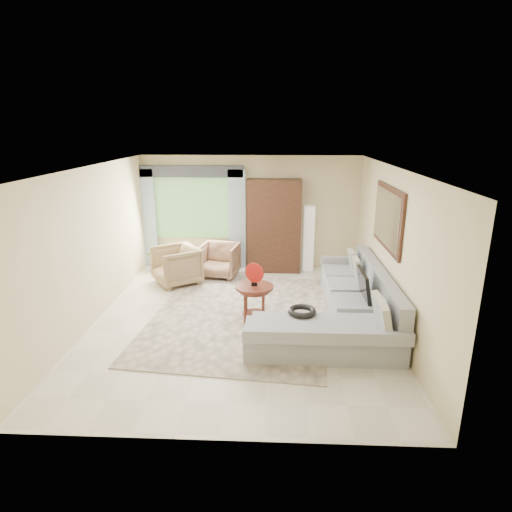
{
  "coord_description": "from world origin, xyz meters",
  "views": [
    {
      "loc": [
        0.57,
        -6.78,
        3.22
      ],
      "look_at": [
        0.25,
        0.35,
        1.05
      ],
      "focal_mm": 30.0,
      "sensor_mm": 36.0,
      "label": 1
    }
  ],
  "objects_px": {
    "tv_screen": "(364,285)",
    "armoire": "(274,226)",
    "sectional_sofa": "(346,310)",
    "coffee_table": "(254,302)",
    "potted_plant": "(159,259)",
    "floor_lamp": "(308,238)",
    "armchair_left": "(176,266)",
    "armchair_right": "(219,260)"
  },
  "relations": [
    {
      "from": "tv_screen",
      "to": "armoire",
      "type": "relative_size",
      "value": 0.35
    },
    {
      "from": "coffee_table",
      "to": "armoire",
      "type": "xyz_separation_m",
      "value": [
        0.31,
        2.76,
        0.71
      ]
    },
    {
      "from": "coffee_table",
      "to": "potted_plant",
      "type": "bearing_deg",
      "value": 132.1
    },
    {
      "from": "armchair_left",
      "to": "sectional_sofa",
      "type": "bearing_deg",
      "value": 25.99
    },
    {
      "from": "armchair_left",
      "to": "armchair_right",
      "type": "bearing_deg",
      "value": 86.57
    },
    {
      "from": "armchair_right",
      "to": "armoire",
      "type": "relative_size",
      "value": 0.39
    },
    {
      "from": "armchair_right",
      "to": "floor_lamp",
      "type": "height_order",
      "value": "floor_lamp"
    },
    {
      "from": "coffee_table",
      "to": "armchair_right",
      "type": "relative_size",
      "value": 0.79
    },
    {
      "from": "tv_screen",
      "to": "armchair_left",
      "type": "xyz_separation_m",
      "value": [
        -3.55,
        1.84,
        -0.32
      ]
    },
    {
      "from": "armchair_left",
      "to": "potted_plant",
      "type": "relative_size",
      "value": 1.63
    },
    {
      "from": "armchair_right",
      "to": "floor_lamp",
      "type": "xyz_separation_m",
      "value": [
        2.0,
        0.56,
        0.38
      ]
    },
    {
      "from": "potted_plant",
      "to": "floor_lamp",
      "type": "distance_m",
      "value": 3.49
    },
    {
      "from": "armchair_left",
      "to": "potted_plant",
      "type": "xyz_separation_m",
      "value": [
        -0.61,
        0.84,
        -0.13
      ]
    },
    {
      "from": "potted_plant",
      "to": "floor_lamp",
      "type": "bearing_deg",
      "value": 3.79
    },
    {
      "from": "tv_screen",
      "to": "potted_plant",
      "type": "bearing_deg",
      "value": 147.19
    },
    {
      "from": "armoire",
      "to": "potted_plant",
      "type": "bearing_deg",
      "value": -176.36
    },
    {
      "from": "armchair_right",
      "to": "potted_plant",
      "type": "relative_size",
      "value": 1.5
    },
    {
      "from": "tv_screen",
      "to": "floor_lamp",
      "type": "xyz_separation_m",
      "value": [
        -0.7,
        2.91,
        0.03
      ]
    },
    {
      "from": "coffee_table",
      "to": "armchair_right",
      "type": "distance_m",
      "value": 2.43
    },
    {
      "from": "tv_screen",
      "to": "coffee_table",
      "type": "xyz_separation_m",
      "value": [
        -1.81,
        0.08,
        -0.38
      ]
    },
    {
      "from": "sectional_sofa",
      "to": "armchair_left",
      "type": "relative_size",
      "value": 3.93
    },
    {
      "from": "coffee_table",
      "to": "armchair_left",
      "type": "height_order",
      "value": "armchair_left"
    },
    {
      "from": "armchair_right",
      "to": "armoire",
      "type": "height_order",
      "value": "armoire"
    },
    {
      "from": "sectional_sofa",
      "to": "armoire",
      "type": "xyz_separation_m",
      "value": [
        -1.23,
        2.9,
        0.77
      ]
    },
    {
      "from": "tv_screen",
      "to": "armchair_left",
      "type": "bearing_deg",
      "value": 152.57
    },
    {
      "from": "potted_plant",
      "to": "armoire",
      "type": "height_order",
      "value": "armoire"
    },
    {
      "from": "tv_screen",
      "to": "potted_plant",
      "type": "relative_size",
      "value": 1.37
    },
    {
      "from": "sectional_sofa",
      "to": "coffee_table",
      "type": "xyz_separation_m",
      "value": [
        -1.54,
        0.13,
        0.06
      ]
    },
    {
      "from": "sectional_sofa",
      "to": "potted_plant",
      "type": "height_order",
      "value": "sectional_sofa"
    },
    {
      "from": "coffee_table",
      "to": "floor_lamp",
      "type": "xyz_separation_m",
      "value": [
        1.11,
        2.82,
        0.41
      ]
    },
    {
      "from": "sectional_sofa",
      "to": "tv_screen",
      "type": "distance_m",
      "value": 0.51
    },
    {
      "from": "sectional_sofa",
      "to": "tv_screen",
      "type": "xyz_separation_m",
      "value": [
        0.27,
        0.05,
        0.44
      ]
    },
    {
      "from": "armoire",
      "to": "armchair_left",
      "type": "bearing_deg",
      "value": -153.83
    },
    {
      "from": "armchair_left",
      "to": "floor_lamp",
      "type": "distance_m",
      "value": 3.06
    },
    {
      "from": "sectional_sofa",
      "to": "armchair_left",
      "type": "xyz_separation_m",
      "value": [
        -3.28,
        1.89,
        0.12
      ]
    },
    {
      "from": "armoire",
      "to": "sectional_sofa",
      "type": "bearing_deg",
      "value": -66.94
    },
    {
      "from": "tv_screen",
      "to": "armchair_left",
      "type": "relative_size",
      "value": 0.84
    },
    {
      "from": "sectional_sofa",
      "to": "floor_lamp",
      "type": "relative_size",
      "value": 2.31
    },
    {
      "from": "sectional_sofa",
      "to": "armchair_right",
      "type": "relative_size",
      "value": 4.25
    },
    {
      "from": "coffee_table",
      "to": "armchair_left",
      "type": "xyz_separation_m",
      "value": [
        -1.74,
        1.76,
        0.06
      ]
    },
    {
      "from": "armchair_left",
      "to": "armchair_right",
      "type": "relative_size",
      "value": 1.08
    },
    {
      "from": "coffee_table",
      "to": "floor_lamp",
      "type": "relative_size",
      "value": 0.43
    }
  ]
}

